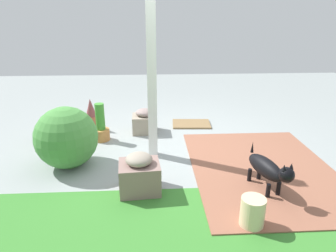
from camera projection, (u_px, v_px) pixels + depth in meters
ground_plane at (175, 151)px, 4.37m from camera, size 12.00×12.00×0.00m
brick_path at (262, 168)px, 3.86m from camera, size 1.80×2.40×0.02m
porch_pillar at (152, 82)px, 3.90m from camera, size 0.12×0.12×2.11m
stone_planter_nearest at (145, 122)px, 5.03m from camera, size 0.42×0.38×0.41m
stone_planter_far at (140, 174)px, 3.32m from camera, size 0.48×0.42×0.46m
round_shrub at (66, 138)px, 3.82m from camera, size 0.80×0.80×0.80m
terracotta_pot_tall at (101, 127)px, 4.69m from camera, size 0.26×0.26×0.60m
terracotta_pot_broad at (58, 125)px, 4.61m from camera, size 0.43×0.43×0.47m
terracotta_pot_spiky at (91, 115)px, 5.13m from camera, size 0.21×0.21×0.55m
dog at (268, 169)px, 3.29m from camera, size 0.34×0.71×0.49m
ceramic_urn at (252, 212)px, 2.78m from camera, size 0.23×0.23×0.30m
doormat at (191, 124)px, 5.42m from camera, size 0.70×0.50×0.03m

